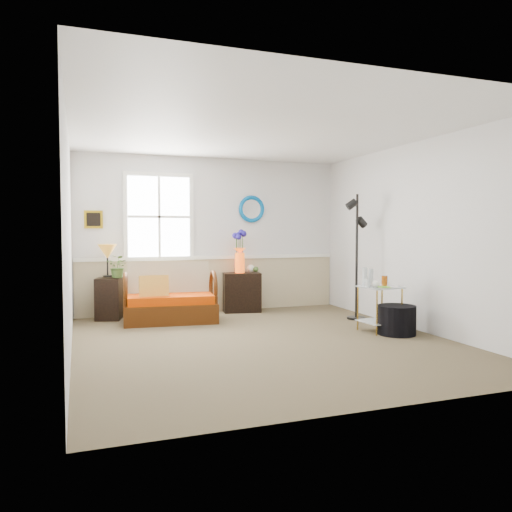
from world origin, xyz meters
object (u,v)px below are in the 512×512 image
object	(u,v)px
ottoman	(397,320)
side_table	(379,309)
cabinet	(242,292)
floor_lamp	(357,257)
lamp_stand	(109,299)
loveseat	(170,293)

from	to	relation	value
ottoman	side_table	bearing A→B (deg)	115.12
cabinet	floor_lamp	bearing A→B (deg)	-31.43
lamp_stand	side_table	distance (m)	4.06
cabinet	side_table	size ratio (longest dim) A/B	1.06
loveseat	lamp_stand	world-z (taller)	loveseat
lamp_stand	floor_lamp	distance (m)	3.89
floor_lamp	ottoman	bearing A→B (deg)	-79.94
loveseat	lamp_stand	xyz separation A→B (m)	(-0.86, 0.51, -0.12)
side_table	floor_lamp	size ratio (longest dim) A/B	0.32
loveseat	ottoman	world-z (taller)	loveseat
lamp_stand	side_table	bearing A→B (deg)	-32.77
loveseat	side_table	world-z (taller)	loveseat
loveseat	side_table	size ratio (longest dim) A/B	2.18
cabinet	lamp_stand	bearing A→B (deg)	-169.27
lamp_stand	ottoman	world-z (taller)	lamp_stand
loveseat	cabinet	size ratio (longest dim) A/B	2.05
side_table	ottoman	bearing A→B (deg)	-64.88
side_table	ottoman	world-z (taller)	side_table
ottoman	floor_lamp	bearing A→B (deg)	85.38
lamp_stand	cabinet	world-z (taller)	cabinet
side_table	floor_lamp	distance (m)	1.17
side_table	ottoman	size ratio (longest dim) A/B	1.24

